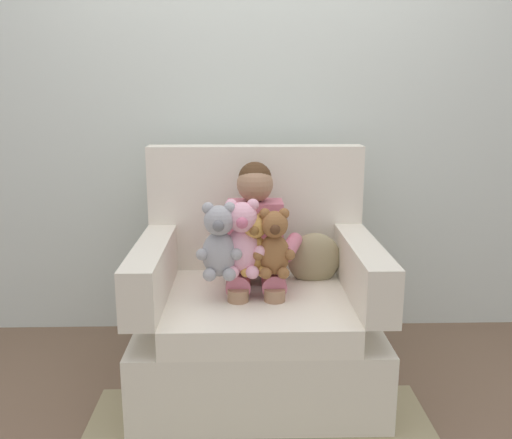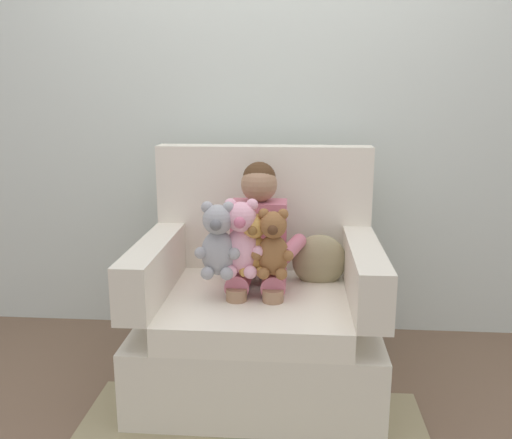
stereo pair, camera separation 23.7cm
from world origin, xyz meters
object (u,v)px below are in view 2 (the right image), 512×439
object	(u,v)px
armchair	(259,312)
plush_honey	(254,245)
seated_child	(258,243)
throw_pillow	(319,261)
plush_brown	(273,245)
plush_grey	(218,242)
plush_pink	(241,240)

from	to	relation	value
armchair	plush_honey	bearing A→B (deg)	-97.85
seated_child	throw_pillow	world-z (taller)	seated_child
seated_child	plush_brown	xyz separation A→B (m)	(0.08, -0.17, 0.04)
armchair	plush_honey	xyz separation A→B (m)	(-0.02, -0.12, 0.36)
seated_child	plush_grey	bearing A→B (deg)	-131.16
armchair	plush_pink	bearing A→B (deg)	-116.66
plush_pink	armchair	bearing A→B (deg)	63.77
plush_pink	plush_grey	distance (m)	0.10
plush_pink	seated_child	bearing A→B (deg)	69.30
plush_honey	plush_grey	size ratio (longest dim) A/B	0.86
plush_honey	throw_pillow	world-z (taller)	plush_honey
plush_honey	plush_pink	world-z (taller)	plush_pink
armchair	plush_pink	world-z (taller)	armchair
plush_honey	throw_pillow	distance (m)	0.41
armchair	seated_child	xyz separation A→B (m)	(-0.01, 0.02, 0.33)
armchair	plush_honey	distance (m)	0.38
armchair	seated_child	world-z (taller)	armchair
plush_pink	throw_pillow	distance (m)	0.46
plush_brown	armchair	bearing A→B (deg)	123.85
plush_brown	plush_grey	xyz separation A→B (m)	(-0.24, -0.02, 0.01)
plush_honey	seated_child	bearing A→B (deg)	93.47
seated_child	plush_grey	xyz separation A→B (m)	(-0.16, -0.19, 0.05)
armchair	plush_pink	distance (m)	0.42
plush_brown	plush_grey	bearing A→B (deg)	-167.52
seated_child	plush_pink	size ratio (longest dim) A/B	2.41
plush_grey	throw_pillow	world-z (taller)	plush_grey
plush_brown	plush_pink	bearing A→B (deg)	-175.93
plush_honey	armchair	bearing A→B (deg)	89.25
plush_grey	plush_brown	bearing A→B (deg)	21.45
armchair	plush_brown	xyz separation A→B (m)	(0.07, -0.15, 0.37)
plush_honey	plush_pink	distance (m)	0.06
plush_grey	throw_pillow	bearing A→B (deg)	49.55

